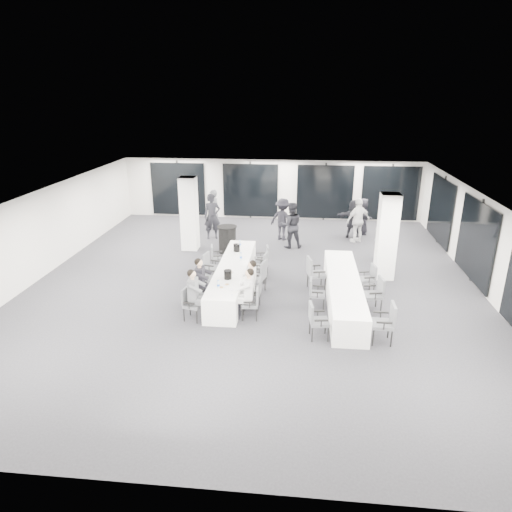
{
  "coord_description": "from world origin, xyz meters",
  "views": [
    {
      "loc": [
        1.44,
        -13.29,
        5.8
      ],
      "look_at": [
        0.1,
        -0.2,
        1.02
      ],
      "focal_mm": 32.0,
      "sensor_mm": 36.0,
      "label": 1
    }
  ],
  "objects_px": {
    "chair_main_right_mid": "(259,275)",
    "banquet_table_side": "(343,291)",
    "chair_main_right_fourth": "(262,265)",
    "chair_side_right_mid": "(375,292)",
    "cocktail_table": "(227,239)",
    "chair_main_left_far": "(216,256)",
    "banquet_table_main": "(233,277)",
    "ice_bucket_near": "(228,275)",
    "standing_guest_e": "(363,214)",
    "chair_side_left_far": "(314,272)",
    "standing_guest_g": "(213,207)",
    "chair_main_left_mid": "(204,276)",
    "chair_side_right_far": "(369,277)",
    "chair_side_left_near": "(316,319)",
    "chair_side_right_near": "(386,321)",
    "standing_guest_f": "(354,216)",
    "chair_main_right_near": "(253,301)",
    "standing_guest_a": "(212,213)",
    "standing_guest_h": "(382,236)",
    "chair_main_right_second": "(255,292)",
    "standing_guest_c": "(283,217)",
    "chair_main_left_fourth": "(210,265)",
    "standing_guest_d": "(358,217)",
    "chair_main_left_second": "(197,288)",
    "chair_main_left_near": "(190,302)",
    "chair_main_right_far": "(264,257)",
    "ice_bucket_far": "(237,248)",
    "standing_guest_b": "(291,222)",
    "chair_side_left_mid": "(315,291)"
  },
  "relations": [
    {
      "from": "chair_main_right_mid",
      "to": "banquet_table_side",
      "type": "bearing_deg",
      "value": -87.24
    },
    {
      "from": "chair_main_right_fourth",
      "to": "chair_side_right_mid",
      "type": "bearing_deg",
      "value": -109.25
    },
    {
      "from": "cocktail_table",
      "to": "chair_main_left_far",
      "type": "bearing_deg",
      "value": -94.12
    },
    {
      "from": "banquet_table_main",
      "to": "ice_bucket_near",
      "type": "xyz_separation_m",
      "value": [
        0.02,
        -1.03,
        0.5
      ]
    },
    {
      "from": "standing_guest_e",
      "to": "ice_bucket_near",
      "type": "distance_m",
      "value": 8.6
    },
    {
      "from": "chair_main_left_far",
      "to": "chair_side_left_far",
      "type": "height_order",
      "value": "chair_side_left_far"
    },
    {
      "from": "standing_guest_g",
      "to": "chair_main_left_far",
      "type": "bearing_deg",
      "value": -36.46
    },
    {
      "from": "banquet_table_main",
      "to": "chair_main_left_mid",
      "type": "distance_m",
      "value": 0.9
    },
    {
      "from": "chair_main_left_mid",
      "to": "chair_side_right_far",
      "type": "distance_m",
      "value": 5.0
    },
    {
      "from": "chair_side_left_near",
      "to": "chair_side_right_near",
      "type": "distance_m",
      "value": 1.67
    },
    {
      "from": "standing_guest_f",
      "to": "chair_main_right_near",
      "type": "bearing_deg",
      "value": 86.61
    },
    {
      "from": "standing_guest_a",
      "to": "standing_guest_h",
      "type": "height_order",
      "value": "standing_guest_a"
    },
    {
      "from": "chair_main_right_second",
      "to": "standing_guest_a",
      "type": "height_order",
      "value": "standing_guest_a"
    },
    {
      "from": "chair_main_right_second",
      "to": "chair_side_right_mid",
      "type": "relative_size",
      "value": 0.9
    },
    {
      "from": "standing_guest_c",
      "to": "ice_bucket_near",
      "type": "xyz_separation_m",
      "value": [
        -1.28,
        -6.14,
        -0.1
      ]
    },
    {
      "from": "chair_main_left_mid",
      "to": "standing_guest_e",
      "type": "height_order",
      "value": "standing_guest_e"
    },
    {
      "from": "chair_main_left_fourth",
      "to": "chair_side_right_mid",
      "type": "height_order",
      "value": "chair_side_right_mid"
    },
    {
      "from": "standing_guest_d",
      "to": "standing_guest_e",
      "type": "relative_size",
      "value": 1.17
    },
    {
      "from": "chair_side_right_mid",
      "to": "chair_main_left_mid",
      "type": "bearing_deg",
      "value": 70.35
    },
    {
      "from": "banquet_table_side",
      "to": "chair_main_right_mid",
      "type": "bearing_deg",
      "value": 168.55
    },
    {
      "from": "cocktail_table",
      "to": "banquet_table_main",
      "type": "bearing_deg",
      "value": -77.93
    },
    {
      "from": "banquet_table_main",
      "to": "standing_guest_f",
      "type": "xyz_separation_m",
      "value": [
        4.2,
        5.67,
        0.55
      ]
    },
    {
      "from": "banquet_table_side",
      "to": "chair_main_left_second",
      "type": "bearing_deg",
      "value": -172.24
    },
    {
      "from": "cocktail_table",
      "to": "standing_guest_h",
      "type": "distance_m",
      "value": 5.68
    },
    {
      "from": "banquet_table_main",
      "to": "standing_guest_a",
      "type": "relative_size",
      "value": 2.36
    },
    {
      "from": "chair_side_right_mid",
      "to": "standing_guest_a",
      "type": "xyz_separation_m",
      "value": [
        -5.77,
        6.1,
        0.5
      ]
    },
    {
      "from": "standing_guest_d",
      "to": "ice_bucket_near",
      "type": "distance_m",
      "value": 7.5
    },
    {
      "from": "banquet_table_side",
      "to": "chair_main_left_near",
      "type": "height_order",
      "value": "chair_main_left_near"
    },
    {
      "from": "chair_main_right_far",
      "to": "chair_side_right_near",
      "type": "relative_size",
      "value": 0.88
    },
    {
      "from": "chair_side_right_mid",
      "to": "standing_guest_a",
      "type": "relative_size",
      "value": 0.46
    },
    {
      "from": "chair_main_right_near",
      "to": "chair_main_right_second",
      "type": "xyz_separation_m",
      "value": [
        0.0,
        0.61,
        0.0
      ]
    },
    {
      "from": "standing_guest_a",
      "to": "chair_main_right_mid",
      "type": "bearing_deg",
      "value": -84.77
    },
    {
      "from": "standing_guest_h",
      "to": "chair_main_left_near",
      "type": "bearing_deg",
      "value": 120.97
    },
    {
      "from": "banquet_table_main",
      "to": "standing_guest_e",
      "type": "height_order",
      "value": "standing_guest_e"
    },
    {
      "from": "cocktail_table",
      "to": "chair_main_right_far",
      "type": "bearing_deg",
      "value": -49.46
    },
    {
      "from": "chair_main_right_near",
      "to": "standing_guest_a",
      "type": "relative_size",
      "value": 0.41
    },
    {
      "from": "ice_bucket_near",
      "to": "standing_guest_f",
      "type": "bearing_deg",
      "value": 58.0
    },
    {
      "from": "chair_side_left_near",
      "to": "standing_guest_c",
      "type": "xyz_separation_m",
      "value": [
        -1.2,
        7.92,
        0.44
      ]
    },
    {
      "from": "chair_main_left_far",
      "to": "standing_guest_a",
      "type": "distance_m",
      "value": 3.58
    },
    {
      "from": "standing_guest_e",
      "to": "ice_bucket_far",
      "type": "xyz_separation_m",
      "value": [
        -4.7,
        -4.89,
        -0.0
      ]
    },
    {
      "from": "chair_side_right_near",
      "to": "banquet_table_main",
      "type": "bearing_deg",
      "value": 56.04
    },
    {
      "from": "ice_bucket_near",
      "to": "chair_side_right_far",
      "type": "bearing_deg",
      "value": 15.59
    },
    {
      "from": "chair_main_left_near",
      "to": "ice_bucket_near",
      "type": "bearing_deg",
      "value": 154.74
    },
    {
      "from": "standing_guest_c",
      "to": "chair_main_left_far",
      "type": "bearing_deg",
      "value": 84.11
    },
    {
      "from": "cocktail_table",
      "to": "chair_side_right_mid",
      "type": "xyz_separation_m",
      "value": [
        4.86,
        -4.38,
        0.03
      ]
    },
    {
      "from": "chair_side_left_near",
      "to": "chair_side_right_mid",
      "type": "xyz_separation_m",
      "value": [
        1.67,
        1.7,
        0.03
      ]
    },
    {
      "from": "standing_guest_b",
      "to": "standing_guest_f",
      "type": "distance_m",
      "value": 2.97
    },
    {
      "from": "chair_main_right_near",
      "to": "chair_side_left_mid",
      "type": "height_order",
      "value": "chair_main_right_near"
    },
    {
      "from": "standing_guest_a",
      "to": "chair_main_right_near",
      "type": "bearing_deg",
      "value": -90.38
    },
    {
      "from": "chair_main_left_far",
      "to": "chair_main_right_far",
      "type": "xyz_separation_m",
      "value": [
        1.65,
        -0.06,
        0.03
      ]
    }
  ]
}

